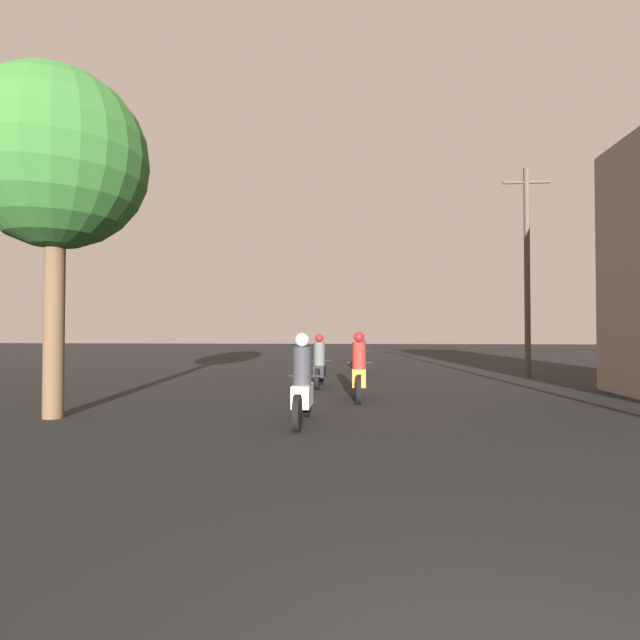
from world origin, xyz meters
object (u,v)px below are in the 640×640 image
(motorcycle_white, at_px, (302,387))
(motorcycle_orange, at_px, (359,373))
(motorcycle_black, at_px, (319,366))
(utility_pole_far, at_px, (527,267))
(motorcycle_yellow, at_px, (361,357))
(street_tree, at_px, (56,161))

(motorcycle_white, relative_size, motorcycle_orange, 1.05)
(motorcycle_white, height_order, motorcycle_orange, motorcycle_orange)
(motorcycle_black, bearing_deg, motorcycle_white, -88.60)
(motorcycle_black, relative_size, utility_pole_far, 0.27)
(motorcycle_yellow, relative_size, street_tree, 0.31)
(motorcycle_orange, xyz_separation_m, street_tree, (-5.55, -2.82, 4.09))
(motorcycle_black, distance_m, street_tree, 8.13)
(motorcycle_orange, bearing_deg, street_tree, -158.46)
(motorcycle_white, height_order, street_tree, street_tree)
(motorcycle_orange, bearing_deg, motorcycle_yellow, 84.33)
(motorcycle_yellow, distance_m, street_tree, 12.45)
(motorcycle_white, xyz_separation_m, motorcycle_black, (-0.18, 5.61, -0.02))
(motorcycle_white, relative_size, motorcycle_yellow, 1.00)
(motorcycle_yellow, bearing_deg, motorcycle_white, -95.12)
(motorcycle_white, relative_size, street_tree, 0.31)
(motorcycle_black, bearing_deg, utility_pole_far, 27.80)
(motorcycle_white, bearing_deg, motorcycle_black, 83.63)
(utility_pole_far, bearing_deg, motorcycle_orange, -132.42)
(street_tree, bearing_deg, utility_pole_far, 38.94)
(motorcycle_black, relative_size, street_tree, 0.31)
(utility_pole_far, xyz_separation_m, street_tree, (-11.36, -9.18, 0.91))
(motorcycle_black, bearing_deg, motorcycle_yellow, 76.06)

